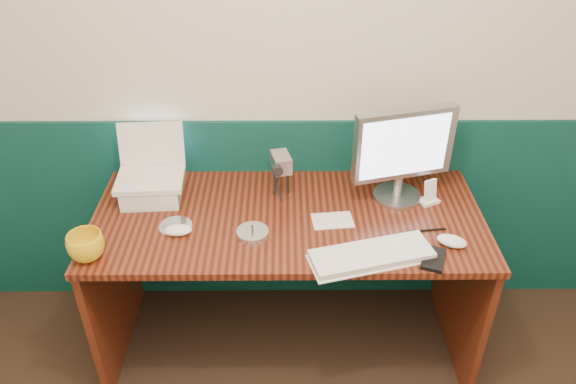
{
  "coord_description": "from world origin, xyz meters",
  "views": [
    {
      "loc": [
        -0.11,
        -0.47,
        2.11
      ],
      "look_at": [
        -0.09,
        1.23,
        0.97
      ],
      "focal_mm": 35.0,
      "sensor_mm": 36.0,
      "label": 1
    }
  ],
  "objects_px": {
    "desk": "(288,284)",
    "mug": "(86,246)",
    "laptop": "(147,158)",
    "monitor": "(402,155)",
    "camcorder": "(281,178)",
    "keyboard": "(371,256)"
  },
  "relations": [
    {
      "from": "desk",
      "to": "mug",
      "type": "relative_size",
      "value": 11.83
    },
    {
      "from": "laptop",
      "to": "monitor",
      "type": "distance_m",
      "value": 1.04
    },
    {
      "from": "laptop",
      "to": "camcorder",
      "type": "xyz_separation_m",
      "value": [
        0.55,
        0.01,
        -0.11
      ]
    },
    {
      "from": "desk",
      "to": "mug",
      "type": "height_order",
      "value": "mug"
    },
    {
      "from": "desk",
      "to": "mug",
      "type": "xyz_separation_m",
      "value": [
        -0.74,
        -0.25,
        0.43
      ]
    },
    {
      "from": "desk",
      "to": "camcorder",
      "type": "bearing_deg",
      "value": 100.24
    },
    {
      "from": "desk",
      "to": "keyboard",
      "type": "distance_m",
      "value": 0.56
    },
    {
      "from": "laptop",
      "to": "mug",
      "type": "distance_m",
      "value": 0.45
    },
    {
      "from": "monitor",
      "to": "keyboard",
      "type": "relative_size",
      "value": 0.93
    },
    {
      "from": "monitor",
      "to": "camcorder",
      "type": "height_order",
      "value": "monitor"
    },
    {
      "from": "monitor",
      "to": "camcorder",
      "type": "distance_m",
      "value": 0.51
    },
    {
      "from": "laptop",
      "to": "keyboard",
      "type": "height_order",
      "value": "laptop"
    },
    {
      "from": "camcorder",
      "to": "keyboard",
      "type": "bearing_deg",
      "value": -65.35
    },
    {
      "from": "mug",
      "to": "camcorder",
      "type": "height_order",
      "value": "camcorder"
    },
    {
      "from": "monitor",
      "to": "mug",
      "type": "bearing_deg",
      "value": -177.32
    },
    {
      "from": "desk",
      "to": "keyboard",
      "type": "bearing_deg",
      "value": -41.05
    },
    {
      "from": "laptop",
      "to": "keyboard",
      "type": "relative_size",
      "value": 0.61
    },
    {
      "from": "monitor",
      "to": "keyboard",
      "type": "distance_m",
      "value": 0.47
    },
    {
      "from": "keyboard",
      "to": "camcorder",
      "type": "distance_m",
      "value": 0.54
    },
    {
      "from": "monitor",
      "to": "keyboard",
      "type": "bearing_deg",
      "value": -126.88
    },
    {
      "from": "desk",
      "to": "camcorder",
      "type": "distance_m",
      "value": 0.49
    },
    {
      "from": "keyboard",
      "to": "mug",
      "type": "xyz_separation_m",
      "value": [
        -1.05,
        0.01,
        0.04
      ]
    }
  ]
}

